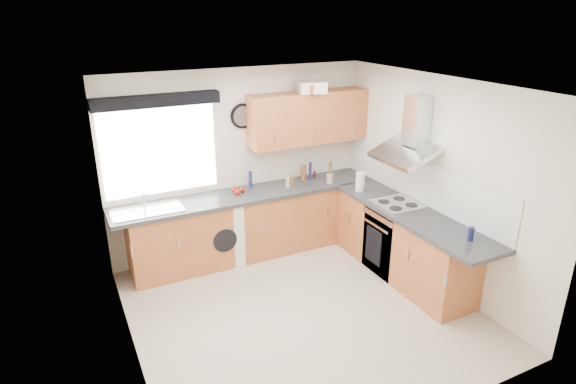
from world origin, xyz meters
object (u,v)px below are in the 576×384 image
oven (394,239)px  washing_machine (217,231)px  extractor_hood (410,136)px  upper_cabinets (309,118)px

oven → washing_machine: size_ratio=0.98×
washing_machine → oven: bearing=-25.9°
extractor_hood → upper_cabinets: size_ratio=0.46×
upper_cabinets → washing_machine: 1.97m
extractor_hood → washing_machine: extractor_hood is taller
extractor_hood → upper_cabinets: bearing=116.1°
extractor_hood → upper_cabinets: upper_cabinets is taller
upper_cabinets → extractor_hood: bearing=-63.9°
oven → upper_cabinets: 1.99m
extractor_hood → washing_machine: 2.74m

